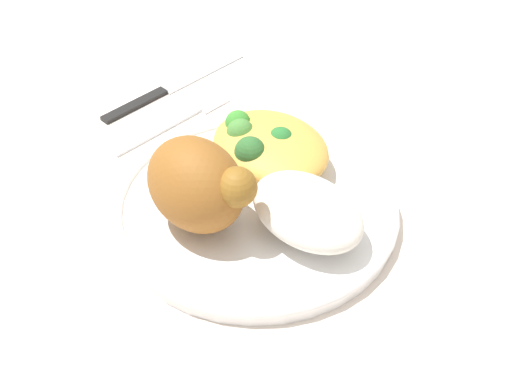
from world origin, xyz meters
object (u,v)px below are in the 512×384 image
roasted_chicken (198,185)px  knife (163,90)px  mac_cheese_with_broccoli (268,146)px  fork (179,119)px  plate (256,207)px  rice_pile (307,211)px

roasted_chicken → knife: 0.23m
mac_cheese_with_broccoli → fork: size_ratio=0.80×
mac_cheese_with_broccoli → fork: bearing=-176.7°
plate → roasted_chicken: bearing=-104.7°
plate → knife: plate is taller
roasted_chicken → mac_cheese_with_broccoli: (-0.02, 0.09, -0.02)m
roasted_chicken → knife: bearing=151.3°
fork → knife: knife is taller
roasted_chicken → mac_cheese_with_broccoli: bearing=100.8°
plate → fork: plate is taller
mac_cheese_with_broccoli → roasted_chicken: bearing=-79.2°
rice_pile → mac_cheese_with_broccoli: (-0.08, 0.04, -0.00)m
plate → roasted_chicken: size_ratio=2.49×
plate → fork: (-0.16, 0.04, -0.01)m
fork → knife: size_ratio=0.75×
fork → knife: (-0.05, 0.02, 0.00)m
rice_pile → roasted_chicken: bearing=-138.9°
roasted_chicken → fork: (-0.14, 0.09, -0.05)m
plate → fork: 0.16m
rice_pile → knife: bearing=169.3°
plate → roasted_chicken: roasted_chicken is taller
mac_cheese_with_broccoli → fork: (-0.12, -0.01, -0.03)m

